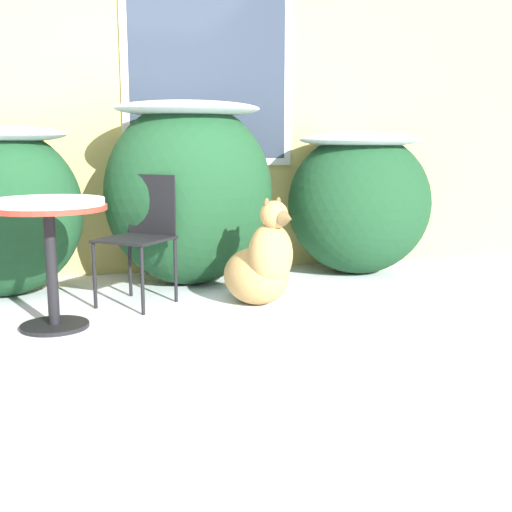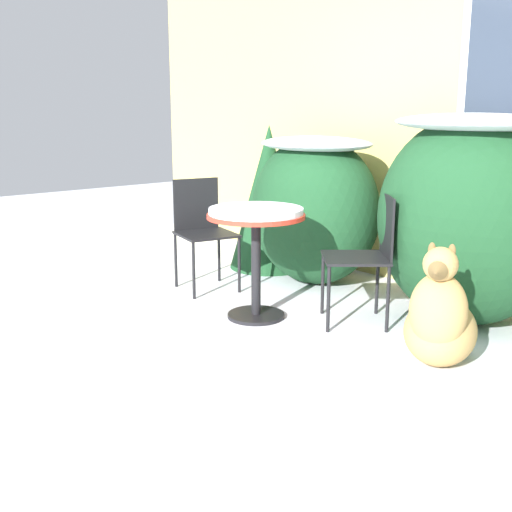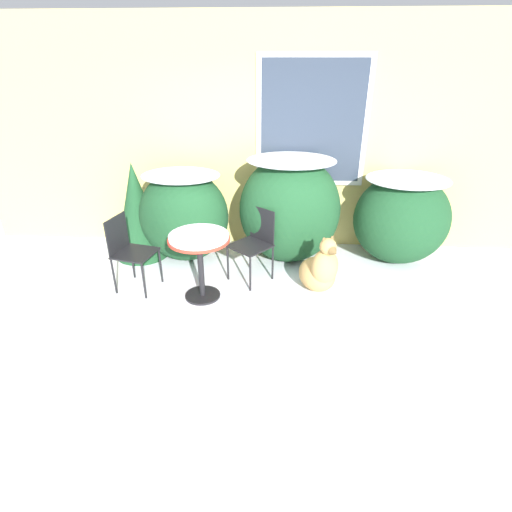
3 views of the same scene
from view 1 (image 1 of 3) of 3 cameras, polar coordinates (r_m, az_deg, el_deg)
The scene contains 7 objects.
ground_plane at distance 3.47m, azimuth -7.53°, elevation -8.40°, with size 16.00×16.00×0.00m, color white.
house_wall at distance 5.50m, azimuth -10.49°, elevation 14.21°, with size 8.00×0.10×2.99m.
shrub_middle at distance 4.98m, azimuth -5.96°, elevation 5.91°, with size 1.30×1.02×1.41m.
shrub_right at distance 5.46m, azimuth 9.20°, elevation 4.99°, with size 1.22×1.05×1.18m.
patio_table at distance 3.93m, azimuth -17.92°, elevation 2.80°, with size 0.67×0.67×0.78m.
patio_chair_near_table at distance 4.44m, azimuth -10.18°, elevation 2.16°, with size 0.60×0.60×0.88m.
dog at distance 4.34m, azimuth 0.46°, elevation -0.92°, with size 0.58×0.66×0.74m.
Camera 1 is at (-0.40, -3.27, 1.09)m, focal length 45.00 mm.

